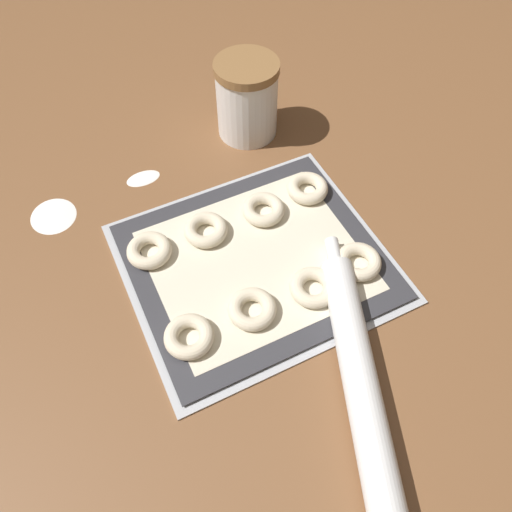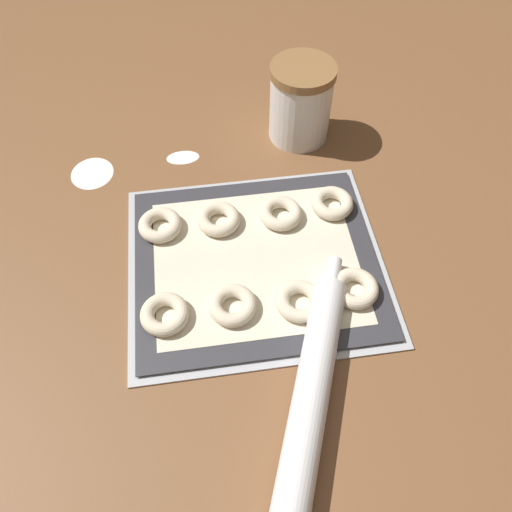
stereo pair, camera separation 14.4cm
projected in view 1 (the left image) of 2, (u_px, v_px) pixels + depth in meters
The scene contains 15 objects.
ground_plane at pixel (261, 259), 0.83m from camera, with size 2.80×2.80×0.00m, color brown.
baking_tray at pixel (256, 262), 0.82m from camera, with size 0.41×0.37×0.01m.
baking_mat at pixel (256, 260), 0.81m from camera, with size 0.39×0.35×0.00m.
bagel_front_far_left at pixel (189, 337), 0.72m from camera, with size 0.07×0.07×0.02m.
bagel_front_mid_left at pixel (252, 309), 0.75m from camera, with size 0.07×0.07×0.02m.
bagel_front_mid_right at pixel (313, 287), 0.77m from camera, with size 0.07×0.07×0.02m.
bagel_front_far_right at pixel (358, 262), 0.80m from camera, with size 0.07×0.07×0.02m.
bagel_back_far_left at pixel (149, 250), 0.81m from camera, with size 0.07×0.07×0.02m.
bagel_back_mid_left at pixel (206, 230), 0.83m from camera, with size 0.07×0.07×0.02m.
bagel_back_mid_right at pixel (263, 210), 0.86m from camera, with size 0.07×0.07×0.02m.
bagel_back_far_right at pixel (307, 188), 0.89m from camera, with size 0.07×0.07×0.02m.
flour_canister at pixel (247, 99), 0.95m from camera, with size 0.12×0.12×0.15m.
rolling_pin at pixel (360, 381), 0.68m from camera, with size 0.20×0.46×0.05m.
flour_patch_near at pixel (143, 178), 0.93m from camera, with size 0.06×0.04×0.00m.
flour_patch_far at pixel (53, 216), 0.88m from camera, with size 0.08×0.08×0.00m.
Camera 1 is at (-0.21, -0.42, 0.68)m, focal length 35.00 mm.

